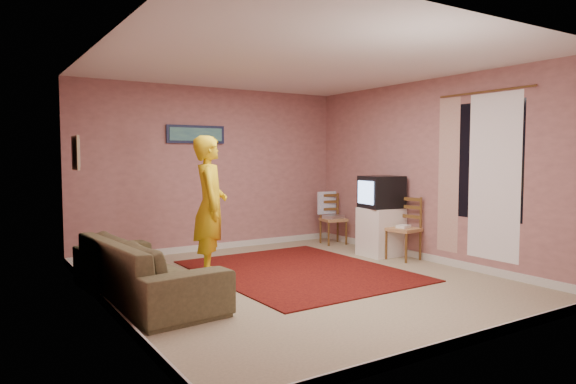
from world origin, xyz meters
TOP-DOWN VIEW (x-y plane):
  - ground at (0.00, 0.00)m, footprint 5.00×5.00m
  - wall_back at (0.00, 2.50)m, footprint 4.50×0.02m
  - wall_front at (0.00, -2.50)m, footprint 4.50×0.02m
  - wall_left at (-2.25, 0.00)m, footprint 0.02×5.00m
  - wall_right at (2.25, 0.00)m, footprint 0.02×5.00m
  - ceiling at (0.00, 0.00)m, footprint 4.50×5.00m
  - baseboard_back at (0.00, 2.49)m, footprint 4.50×0.02m
  - baseboard_front at (0.00, -2.49)m, footprint 4.50×0.02m
  - baseboard_left at (-2.24, 0.00)m, footprint 0.02×5.00m
  - baseboard_right at (2.24, 0.00)m, footprint 0.02×5.00m
  - window at (2.24, -0.90)m, footprint 0.01×1.10m
  - curtain_sheer at (2.23, -1.05)m, footprint 0.01×0.75m
  - curtain_floral at (2.21, -0.35)m, footprint 0.01×0.35m
  - curtain_rod at (2.20, -0.90)m, footprint 0.02×1.40m
  - picture_back at (-0.30, 2.47)m, footprint 0.95×0.04m
  - picture_left at (-2.22, 1.60)m, footprint 0.04×0.38m
  - area_rug at (0.29, 0.45)m, footprint 2.38×2.95m
  - tv_cabinet at (1.95, 0.69)m, footprint 0.57×0.52m
  - crt_tv at (1.94, 0.69)m, footprint 0.62×0.57m
  - chair_a at (1.96, 1.90)m, footprint 0.45×0.44m
  - dvd_player at (1.96, 1.90)m, footprint 0.36×0.29m
  - blue_throw at (1.96, 2.09)m, footprint 0.37×0.05m
  - chair_b at (2.00, 0.27)m, footprint 0.45×0.47m
  - game_console at (2.00, 0.27)m, footprint 0.23×0.19m
  - sofa at (-1.80, 0.23)m, footprint 1.07×2.30m
  - person at (-0.78, 0.84)m, footprint 0.64×0.76m

SIDE VIEW (x-z plane):
  - ground at x=0.00m, z-range 0.00..0.00m
  - area_rug at x=0.29m, z-range 0.00..0.02m
  - baseboard_back at x=0.00m, z-range 0.00..0.10m
  - baseboard_front at x=0.00m, z-range 0.00..0.10m
  - baseboard_left at x=-2.24m, z-range 0.00..0.10m
  - baseboard_right at x=2.24m, z-range 0.00..0.10m
  - sofa at x=-1.80m, z-range 0.00..0.65m
  - tv_cabinet at x=1.95m, z-range 0.00..0.73m
  - dvd_player at x=1.96m, z-range 0.44..0.50m
  - game_console at x=2.00m, z-range 0.47..0.51m
  - chair_a at x=1.96m, z-range 0.29..0.76m
  - chair_b at x=2.00m, z-range 0.31..0.81m
  - blue_throw at x=1.96m, z-range 0.50..0.89m
  - person at x=-0.78m, z-range 0.00..1.77m
  - crt_tv at x=1.94m, z-range 0.73..1.21m
  - curtain_sheer at x=2.23m, z-range 0.20..2.30m
  - curtain_floral at x=2.21m, z-range 0.20..2.30m
  - wall_back at x=0.00m, z-range 0.00..2.60m
  - wall_front at x=0.00m, z-range 0.00..2.60m
  - wall_left at x=-2.25m, z-range 0.00..2.60m
  - wall_right at x=2.25m, z-range 0.00..2.60m
  - window at x=2.24m, z-range 0.70..2.20m
  - picture_left at x=-2.22m, z-range 1.34..1.76m
  - picture_back at x=-0.30m, z-range 1.71..1.99m
  - curtain_rod at x=2.20m, z-range 2.31..2.33m
  - ceiling at x=0.00m, z-range 2.59..2.61m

